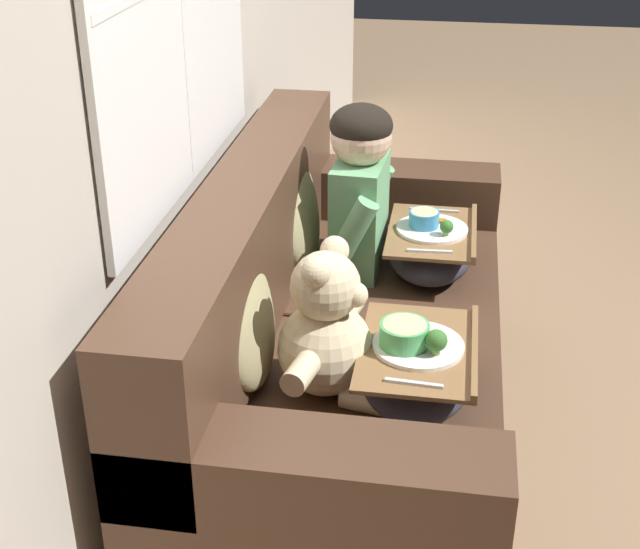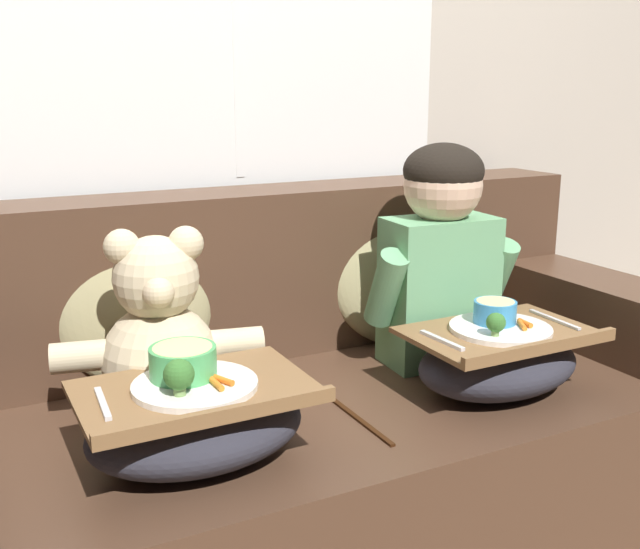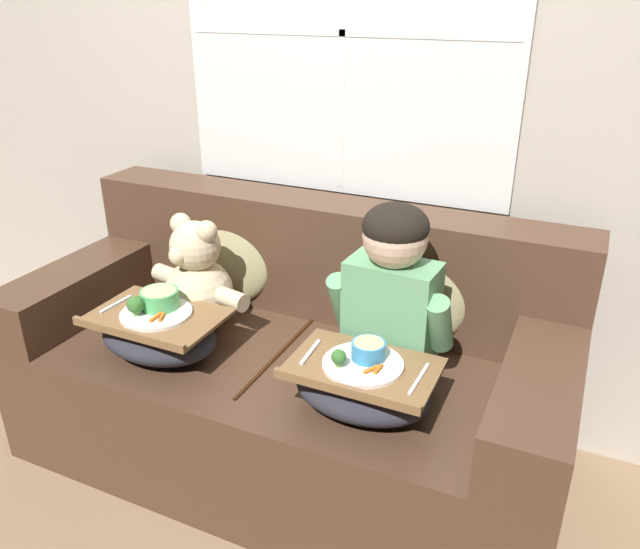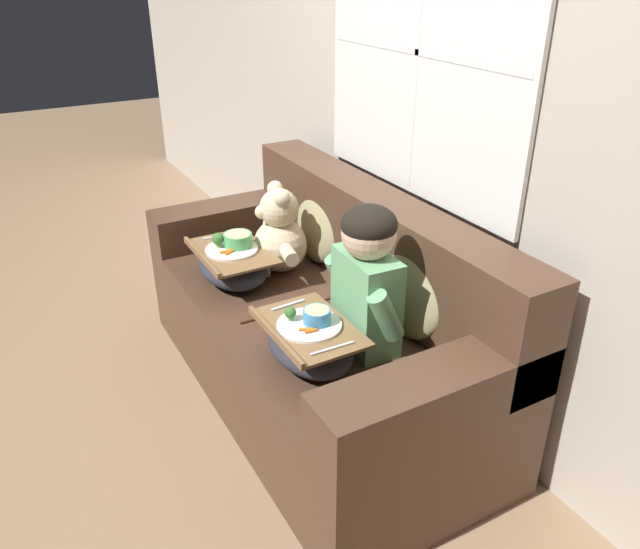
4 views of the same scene
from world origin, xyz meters
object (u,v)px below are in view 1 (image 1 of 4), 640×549
throw_pillow_behind_child (296,209)px  child_figure (360,181)px  throw_pillow_behind_teddy (245,318)px  lap_tray_child (431,249)px  lap_tray_teddy (417,369)px  teddy_bear (327,332)px  couch (336,356)px

throw_pillow_behind_child → child_figure: child_figure is taller
throw_pillow_behind_child → child_figure: (-0.00, -0.22, 0.11)m
throw_pillow_behind_teddy → lap_tray_child: 0.88m
throw_pillow_behind_child → lap_tray_teddy: 0.88m
teddy_bear → couch: bearing=4.6°
throw_pillow_behind_child → teddy_bear: 0.78m
lap_tray_child → lap_tray_teddy: 0.75m
throw_pillow_behind_child → throw_pillow_behind_teddy: bearing=180.0°
teddy_bear → throw_pillow_behind_teddy: bearing=89.7°
lap_tray_teddy → throw_pillow_behind_teddy: bearing=89.9°
couch → lap_tray_child: 0.51m
child_figure → teddy_bear: (-0.75, -0.00, -0.14)m
throw_pillow_behind_teddy → lap_tray_teddy: (-0.00, -0.46, -0.11)m
throw_pillow_behind_teddy → throw_pillow_behind_child: bearing=0.0°
throw_pillow_behind_child → throw_pillow_behind_teddy: 0.75m
lap_tray_child → lap_tray_teddy: bearing=179.9°
teddy_bear → lap_tray_teddy: teddy_bear is taller
couch → throw_pillow_behind_teddy: size_ratio=4.70×
throw_pillow_behind_teddy → lap_tray_child: throw_pillow_behind_teddy is taller
lap_tray_child → lap_tray_teddy: (-0.75, 0.00, 0.00)m
throw_pillow_behind_teddy → lap_tray_child: bearing=-31.8°
couch → lap_tray_child: (0.37, -0.27, 0.22)m
throw_pillow_behind_child → lap_tray_child: bearing=-90.0°
child_figure → lap_tray_teddy: child_figure is taller
teddy_bear → child_figure: bearing=0.4°
child_figure → lap_tray_child: (-0.00, -0.24, -0.23)m
throw_pillow_behind_teddy → teddy_bear: (-0.00, -0.22, -0.02)m
lap_tray_teddy → throw_pillow_behind_child: bearing=31.7°
teddy_bear → lap_tray_child: teddy_bear is taller
throw_pillow_behind_child → child_figure: 0.25m
couch → teddy_bear: bearing=-175.4°
couch → throw_pillow_behind_teddy: couch is taller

